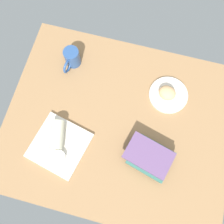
# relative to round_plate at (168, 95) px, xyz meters

# --- Properties ---
(dining_table) EXTENTS (1.10, 0.90, 0.04)m
(dining_table) POSITION_rel_round_plate_xyz_m (0.21, 0.21, -0.03)
(dining_table) COLOR #9E754C
(dining_table) RESTS_ON ground
(round_plate) EXTENTS (0.19, 0.19, 0.01)m
(round_plate) POSITION_rel_round_plate_xyz_m (0.00, 0.00, 0.00)
(round_plate) COLOR silver
(round_plate) RESTS_ON dining_table
(scone_pastry) EXTENTS (0.10, 0.09, 0.05)m
(scone_pastry) POSITION_rel_round_plate_xyz_m (0.01, 0.00, 0.03)
(scone_pastry) COLOR #E0AF76
(scone_pastry) RESTS_ON round_plate
(square_plate) EXTENTS (0.29, 0.29, 0.02)m
(square_plate) POSITION_rel_round_plate_xyz_m (0.45, 0.38, 0.00)
(square_plate) COLOR silver
(square_plate) RESTS_ON dining_table
(sauce_cup) EXTENTS (0.06, 0.06, 0.02)m
(sauce_cup) POSITION_rel_round_plate_xyz_m (0.43, 0.43, 0.02)
(sauce_cup) COLOR silver
(sauce_cup) RESTS_ON square_plate
(breakfast_wrap) EXTENTS (0.09, 0.14, 0.06)m
(breakfast_wrap) POSITION_rel_round_plate_xyz_m (0.47, 0.34, 0.04)
(breakfast_wrap) COLOR beige
(breakfast_wrap) RESTS_ON square_plate
(book_stack) EXTENTS (0.24, 0.19, 0.08)m
(book_stack) POSITION_rel_round_plate_xyz_m (0.03, 0.33, 0.03)
(book_stack) COLOR #33477F
(book_stack) RESTS_ON dining_table
(coffee_mug) EXTENTS (0.08, 0.13, 0.10)m
(coffee_mug) POSITION_rel_round_plate_xyz_m (0.52, -0.05, 0.05)
(coffee_mug) COLOR #2D518C
(coffee_mug) RESTS_ON dining_table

